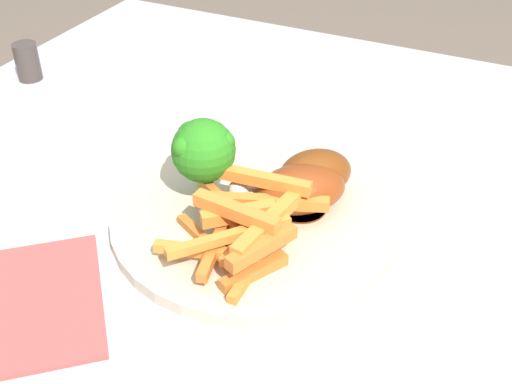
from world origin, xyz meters
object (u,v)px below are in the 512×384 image
object	(u,v)px
chicken_drumstick_near	(296,191)
chicken_drumstick_extra	(296,190)
chicken_drumstick_far	(310,175)
broccoli_floret_front	(201,151)
dining_table	(309,321)
carrot_fries_pile	(246,226)
dinner_plate	(256,215)
pepper_shaker	(27,62)

from	to	relation	value
chicken_drumstick_near	chicken_drumstick_extra	bearing A→B (deg)	-116.00
chicken_drumstick_far	broccoli_floret_front	bearing A→B (deg)	-149.66
dining_table	carrot_fries_pile	bearing A→B (deg)	-134.73
broccoli_floret_front	chicken_drumstick_far	bearing A→B (deg)	30.34
broccoli_floret_front	chicken_drumstick_extra	xyz separation A→B (m)	(0.08, 0.02, -0.03)
chicken_drumstick_near	chicken_drumstick_extra	size ratio (longest dim) A/B	0.95
dinner_plate	carrot_fries_pile	distance (m)	0.06
broccoli_floret_front	chicken_drumstick_near	world-z (taller)	broccoli_floret_front
chicken_drumstick_near	carrot_fries_pile	bearing A→B (deg)	-104.77
broccoli_floret_front	chicken_drumstick_near	xyz separation A→B (m)	(0.08, 0.02, -0.03)
dinner_plate	broccoli_floret_front	world-z (taller)	broccoli_floret_front
dinner_plate	chicken_drumstick_far	world-z (taller)	chicken_drumstick_far
dining_table	pepper_shaker	size ratio (longest dim) A/B	21.36
pepper_shaker	chicken_drumstick_near	bearing A→B (deg)	-16.34
broccoli_floret_front	pepper_shaker	size ratio (longest dim) A/B	1.69
broccoli_floret_front	chicken_drumstick_near	bearing A→B (deg)	14.86
carrot_fries_pile	chicken_drumstick_extra	distance (m)	0.07
dining_table	carrot_fries_pile	size ratio (longest dim) A/B	8.02
dining_table	chicken_drumstick_extra	world-z (taller)	chicken_drumstick_extra
dinner_plate	carrot_fries_pile	xyz separation A→B (m)	(0.01, -0.05, 0.03)
dining_table	pepper_shaker	xyz separation A→B (m)	(-0.44, 0.14, 0.12)
chicken_drumstick_extra	dining_table	bearing A→B (deg)	-36.34
dining_table	carrot_fries_pile	distance (m)	0.15
chicken_drumstick_near	chicken_drumstick_extra	world-z (taller)	chicken_drumstick_extra
dining_table	chicken_drumstick_far	world-z (taller)	chicken_drumstick_far
dining_table	chicken_drumstick_extra	size ratio (longest dim) A/B	8.37
carrot_fries_pile	chicken_drumstick_far	xyz separation A→B (m)	(0.02, 0.09, 0.00)
dining_table	dinner_plate	distance (m)	0.12
dining_table	pepper_shaker	distance (m)	0.48
pepper_shaker	dinner_plate	bearing A→B (deg)	-19.90
dining_table	broccoli_floret_front	xyz separation A→B (m)	(-0.11, -0.00, 0.16)
pepper_shaker	carrot_fries_pile	bearing A→B (deg)	-25.10
dining_table	chicken_drumstick_extra	xyz separation A→B (m)	(-0.03, 0.02, 0.13)
carrot_fries_pile	chicken_drumstick_far	world-z (taller)	same
chicken_drumstick_extra	pepper_shaker	distance (m)	0.43
dining_table	broccoli_floret_front	world-z (taller)	broccoli_floret_front
pepper_shaker	dining_table	bearing A→B (deg)	-17.78
dinner_plate	carrot_fries_pile	bearing A→B (deg)	-73.78
broccoli_floret_front	chicken_drumstick_near	size ratio (longest dim) A/B	0.70
dining_table	dinner_plate	xyz separation A→B (m)	(-0.06, 0.00, 0.11)
dinner_plate	dining_table	bearing A→B (deg)	-2.69
pepper_shaker	broccoli_floret_front	bearing A→B (deg)	-23.30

